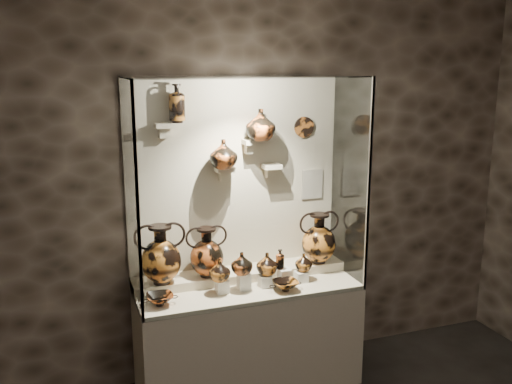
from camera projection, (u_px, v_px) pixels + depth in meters
wall_back at (234, 179)px, 4.46m from camera, size 5.00×0.02×3.20m
plinth at (248, 338)px, 4.44m from camera, size 1.70×0.60×0.80m
front_tier at (248, 288)px, 4.35m from camera, size 1.68×0.58×0.03m
rear_tier at (241, 276)px, 4.50m from camera, size 1.70×0.25×0.10m
back_panel at (235, 179)px, 4.46m from camera, size 1.70×0.03×1.60m
glass_front at (262, 196)px, 3.90m from camera, size 1.70×0.01×1.60m
glass_left at (131, 197)px, 3.89m from camera, size 0.01×0.60×1.60m
glass_right at (350, 180)px, 4.45m from camera, size 0.01×0.60×1.60m
glass_top at (247, 77)px, 3.99m from camera, size 1.70×0.60×0.01m
frame_post_left at (138, 207)px, 3.63m from camera, size 0.02×0.02×1.60m
frame_post_right at (369, 187)px, 4.18m from camera, size 0.02×0.02×1.60m
pedestal_a at (222, 286)px, 4.21m from camera, size 0.09×0.09×0.10m
pedestal_b at (244, 281)px, 4.27m from camera, size 0.09×0.09×0.13m
pedestal_c at (265, 281)px, 4.33m from camera, size 0.09×0.09×0.09m
pedestal_d at (285, 276)px, 4.37m from camera, size 0.09×0.09×0.12m
pedestal_e at (301, 277)px, 4.43m from camera, size 0.09×0.09×0.08m
bracket_ul at (165, 126)px, 4.11m from camera, size 0.14×0.12×0.04m
bracket_ca at (225, 169)px, 4.33m from camera, size 0.14×0.12×0.04m
bracket_cb at (250, 142)px, 4.35m from camera, size 0.10×0.12×0.04m
bracket_cc at (271, 166)px, 4.46m from camera, size 0.14×0.12×0.04m
amphora_left at (161, 254)px, 4.17m from camera, size 0.46×0.46×0.45m
amphora_mid at (207, 252)px, 4.31m from camera, size 0.34×0.34×0.39m
amphora_right at (319, 238)px, 4.61m from camera, size 0.42×0.42×0.41m
jug_a at (220, 270)px, 4.16m from camera, size 0.16×0.16×0.16m
jug_b at (242, 263)px, 4.21m from camera, size 0.17×0.17×0.17m
jug_c at (267, 264)px, 4.32m from camera, size 0.21×0.21×0.17m
jug_e at (304, 262)px, 4.42m from camera, size 0.15×0.15×0.14m
lekythos_small at (280, 258)px, 4.34m from camera, size 0.10×0.10×0.18m
kylix_left at (160, 299)px, 3.99m from camera, size 0.30×0.27×0.10m
kylix_right at (285, 285)px, 4.25m from camera, size 0.30×0.28×0.10m
lekythos_tall at (177, 101)px, 4.09m from camera, size 0.15×0.15×0.32m
ovoid_vase_a at (223, 154)px, 4.25m from camera, size 0.27×0.27×0.22m
ovoid_vase_b at (261, 125)px, 4.29m from camera, size 0.30×0.30×0.24m
wall_plate at (304, 127)px, 4.53m from camera, size 0.17×0.02×0.17m
info_placard at (312, 184)px, 4.67m from camera, size 0.18×0.01×0.24m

